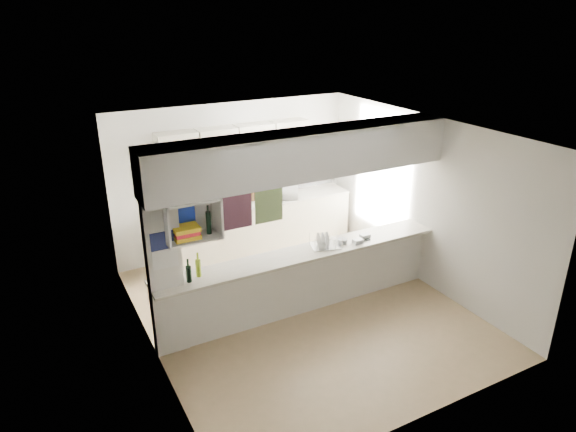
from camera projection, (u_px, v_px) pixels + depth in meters
floor at (302, 310)px, 7.35m from camera, size 4.80×4.80×0.00m
ceiling at (304, 131)px, 6.37m from camera, size 4.80×4.80×0.00m
wall_back at (234, 178)px, 8.82m from camera, size 4.20×0.00×4.20m
wall_left at (146, 261)px, 5.94m from camera, size 0.00×4.80×4.80m
wall_right at (423, 201)px, 7.78m from camera, size 0.00×4.80×4.80m
servery_partition at (292, 204)px, 6.65m from camera, size 4.20×0.50×2.60m
cubby_shelf at (190, 221)px, 5.97m from camera, size 0.65×0.35×0.50m
kitchen_run at (249, 207)px, 8.85m from camera, size 3.60×0.63×2.24m
microwave at (282, 190)px, 8.96m from camera, size 0.60×0.50×0.28m
bowl at (284, 181)px, 8.90m from camera, size 0.26×0.26×0.06m
dish_rack at (326, 241)px, 7.15m from camera, size 0.48×0.41×0.22m
cup at (322, 246)px, 7.04m from camera, size 0.13×0.13×0.09m
wine_bottles at (194, 270)px, 6.27m from camera, size 0.22×0.15×0.32m
plastic_tubs at (353, 240)px, 7.31m from camera, size 0.53×0.22×0.07m
utensil_jar at (201, 207)px, 8.42m from camera, size 0.09×0.09×0.13m
knife_block at (253, 194)px, 8.85m from camera, size 0.13×0.11×0.22m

